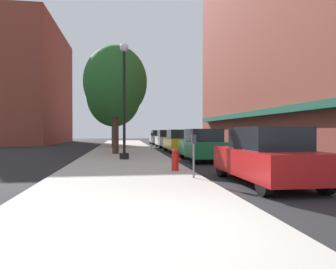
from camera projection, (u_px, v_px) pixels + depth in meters
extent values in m
plane|color=#232326|center=(179.00, 152.00, 22.86)|extent=(90.00, 90.00, 0.00)
cube|color=#B7B2A8|center=(124.00, 151.00, 23.28)|extent=(4.80, 50.00, 0.12)
cube|color=brown|center=(290.00, 4.00, 28.24)|extent=(6.00, 40.00, 26.25)
cube|color=#144C38|center=(255.00, 114.00, 27.87)|extent=(0.90, 34.00, 0.50)
cube|color=brown|center=(37.00, 87.00, 39.45)|extent=(6.00, 18.00, 14.44)
cube|color=#144C38|center=(9.00, 119.00, 39.02)|extent=(0.90, 15.30, 0.50)
cylinder|color=black|center=(124.00, 156.00, 15.80)|extent=(0.48, 0.48, 0.30)
cylinder|color=black|center=(124.00, 102.00, 15.77)|extent=(0.14, 0.14, 5.20)
sphere|color=silver|center=(124.00, 47.00, 15.74)|extent=(0.44, 0.44, 0.44)
cylinder|color=red|center=(175.00, 162.00, 11.20)|extent=(0.26, 0.26, 0.62)
sphere|color=red|center=(175.00, 152.00, 11.20)|extent=(0.24, 0.24, 0.24)
cylinder|color=red|center=(179.00, 159.00, 11.22)|extent=(0.12, 0.10, 0.10)
cylinder|color=slate|center=(194.00, 161.00, 9.45)|extent=(0.06, 0.06, 1.05)
cube|color=#33383D|center=(194.00, 139.00, 9.44)|extent=(0.14, 0.09, 0.26)
cylinder|color=slate|center=(152.00, 143.00, 23.39)|extent=(0.06, 0.06, 1.05)
cube|color=#33383D|center=(152.00, 134.00, 23.39)|extent=(0.14, 0.09, 0.26)
cylinder|color=#422D1E|center=(114.00, 129.00, 32.41)|extent=(0.40, 0.40, 3.38)
ellipsoid|color=#235B23|center=(114.00, 96.00, 32.37)|extent=(4.65, 4.65, 5.35)
cylinder|color=#4C3823|center=(114.00, 132.00, 27.22)|extent=(0.40, 0.40, 2.76)
ellipsoid|color=#235B23|center=(114.00, 96.00, 27.18)|extent=(4.68, 4.68, 5.39)
cylinder|color=#422D1E|center=(115.00, 130.00, 19.66)|extent=(0.40, 0.40, 3.04)
ellipsoid|color=#235B23|center=(115.00, 82.00, 19.62)|extent=(3.99, 3.99, 4.59)
cylinder|color=black|center=(222.00, 167.00, 10.47)|extent=(0.22, 0.64, 0.64)
cylinder|color=black|center=(266.00, 167.00, 10.69)|extent=(0.22, 0.64, 0.64)
cylinder|color=black|center=(265.00, 183.00, 7.30)|extent=(0.22, 0.64, 0.64)
cylinder|color=black|center=(325.00, 181.00, 7.52)|extent=(0.22, 0.64, 0.64)
cube|color=red|center=(265.00, 162.00, 8.99)|extent=(1.80, 4.30, 0.76)
cube|color=black|center=(268.00, 138.00, 8.84)|extent=(1.56, 2.20, 0.64)
cylinder|color=black|center=(182.00, 153.00, 17.65)|extent=(0.22, 0.64, 0.64)
cylinder|color=black|center=(208.00, 152.00, 17.87)|extent=(0.22, 0.64, 0.64)
cylinder|color=black|center=(195.00, 157.00, 14.48)|extent=(0.22, 0.64, 0.64)
cylinder|color=black|center=(227.00, 157.00, 14.70)|extent=(0.22, 0.64, 0.64)
cube|color=#196638|center=(202.00, 148.00, 16.17)|extent=(1.80, 4.30, 0.76)
cube|color=black|center=(203.00, 135.00, 16.02)|extent=(1.56, 2.20, 0.64)
cylinder|color=black|center=(166.00, 147.00, 24.46)|extent=(0.22, 0.64, 0.64)
cylinder|color=black|center=(185.00, 147.00, 24.68)|extent=(0.22, 0.64, 0.64)
cylinder|color=black|center=(172.00, 149.00, 21.29)|extent=(0.22, 0.64, 0.64)
cylinder|color=black|center=(194.00, 149.00, 21.51)|extent=(0.22, 0.64, 0.64)
cube|color=gold|center=(179.00, 143.00, 22.98)|extent=(1.80, 4.30, 0.76)
cube|color=black|center=(179.00, 134.00, 22.82)|extent=(1.56, 2.20, 0.64)
cylinder|color=black|center=(157.00, 143.00, 30.95)|extent=(0.22, 0.64, 0.64)
cylinder|color=black|center=(172.00, 143.00, 31.17)|extent=(0.22, 0.64, 0.64)
cylinder|color=black|center=(161.00, 145.00, 27.78)|extent=(0.22, 0.64, 0.64)
cylinder|color=black|center=(178.00, 145.00, 28.01)|extent=(0.22, 0.64, 0.64)
cube|color=silver|center=(167.00, 141.00, 29.48)|extent=(1.80, 4.30, 0.76)
cube|color=black|center=(167.00, 133.00, 29.32)|extent=(1.56, 2.20, 0.64)
cylinder|color=black|center=(150.00, 141.00, 38.05)|extent=(0.22, 0.64, 0.64)
cylinder|color=black|center=(163.00, 141.00, 38.28)|extent=(0.22, 0.64, 0.64)
cylinder|color=black|center=(153.00, 142.00, 34.89)|extent=(0.22, 0.64, 0.64)
cylinder|color=black|center=(167.00, 142.00, 35.11)|extent=(0.22, 0.64, 0.64)
cube|color=#B2B2BA|center=(158.00, 139.00, 36.58)|extent=(1.80, 4.30, 0.76)
cube|color=black|center=(158.00, 133.00, 36.42)|extent=(1.56, 2.20, 0.64)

